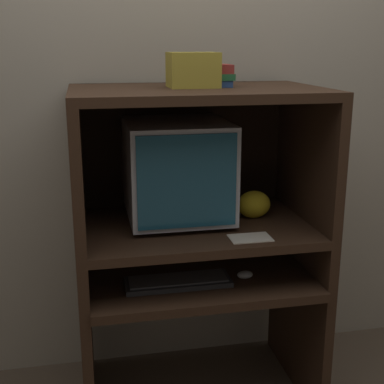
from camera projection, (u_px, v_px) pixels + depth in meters
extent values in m
cube|color=#B2A893|center=(180.00, 98.00, 2.46)|extent=(6.00, 0.06, 2.60)
cube|color=#382316|center=(88.00, 344.00, 2.28)|extent=(0.04, 0.64, 0.61)
cube|color=#382316|center=(297.00, 321.00, 2.46)|extent=(0.04, 0.64, 0.61)
cube|color=#382316|center=(204.00, 286.00, 2.17)|extent=(0.91, 0.42, 0.04)
cube|color=#382316|center=(83.00, 255.00, 2.17)|extent=(0.04, 0.64, 0.21)
cube|color=#382316|center=(302.00, 238.00, 2.35)|extent=(0.04, 0.64, 0.21)
cube|color=#382316|center=(197.00, 227.00, 2.24)|extent=(0.91, 0.64, 0.04)
cube|color=#382316|center=(77.00, 163.00, 2.07)|extent=(0.04, 0.64, 0.56)
cube|color=#382316|center=(307.00, 153.00, 2.25)|extent=(0.04, 0.64, 0.56)
cube|color=#382316|center=(197.00, 92.00, 2.09)|extent=(0.91, 0.64, 0.04)
cube|color=black|center=(183.00, 144.00, 2.45)|extent=(0.91, 0.01, 0.56)
cylinder|color=#B2B2B7|center=(177.00, 216.00, 2.29)|extent=(0.23, 0.23, 0.02)
cube|color=#B2B2B7|center=(177.00, 169.00, 2.23)|extent=(0.42, 0.45, 0.40)
cube|color=navy|center=(187.00, 182.00, 2.02)|extent=(0.38, 0.01, 0.36)
cube|color=#2D2D30|center=(178.00, 282.00, 2.14)|extent=(0.42, 0.15, 0.02)
cube|color=#474749|center=(178.00, 279.00, 2.14)|extent=(0.39, 0.12, 0.01)
ellipsoid|color=#B7B7B7|center=(245.00, 275.00, 2.19)|extent=(0.07, 0.05, 0.03)
ellipsoid|color=gold|center=(254.00, 204.00, 2.29)|extent=(0.14, 0.11, 0.12)
cube|color=navy|center=(209.00, 83.00, 2.12)|extent=(0.16, 0.13, 0.03)
cube|color=#236638|center=(212.00, 77.00, 2.12)|extent=(0.15, 0.14, 0.03)
cube|color=maroon|center=(211.00, 69.00, 2.10)|extent=(0.15, 0.12, 0.04)
cube|color=beige|center=(250.00, 238.00, 2.06)|extent=(0.16, 0.10, 0.00)
cube|color=gold|center=(193.00, 70.00, 2.08)|extent=(0.19, 0.16, 0.13)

